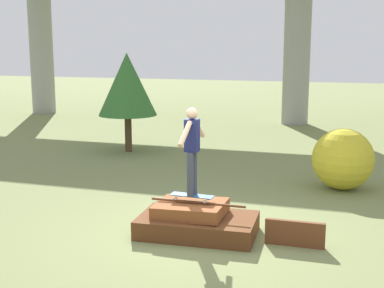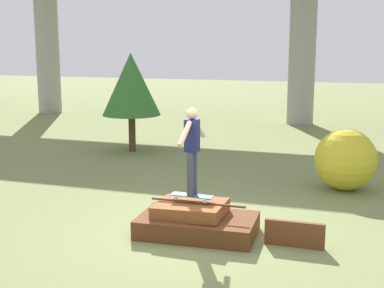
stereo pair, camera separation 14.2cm
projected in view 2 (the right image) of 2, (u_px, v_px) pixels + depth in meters
name	position (u px, v px, depth m)	size (l,w,h in m)	color
ground_plane	(197.00, 234.00, 9.41)	(80.00, 80.00, 0.00)	olive
scrap_pile	(196.00, 221.00, 9.39)	(2.10, 1.33, 0.60)	#5B3319
scrap_plank_loose	(294.00, 234.00, 8.80)	(0.99, 0.09, 0.43)	brown
skateboard	(192.00, 196.00, 9.38)	(0.79, 0.26, 0.09)	#23517F
skater	(192.00, 146.00, 9.21)	(0.23, 1.14, 1.54)	#383D4C
tree_behind_left	(131.00, 84.00, 16.35)	(1.80, 1.80, 3.05)	#4C3823
bush_yellow_flowering	(346.00, 160.00, 12.19)	(1.41, 1.41, 1.41)	gold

